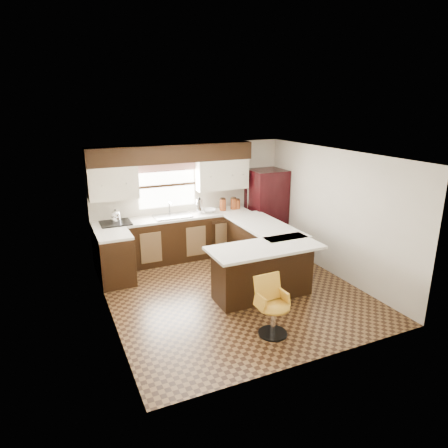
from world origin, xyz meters
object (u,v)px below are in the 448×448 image
peninsula_long (261,249)px  peninsula_return (263,272)px  refrigerator (266,209)px  bar_chair (274,307)px

peninsula_long → peninsula_return: 1.11m
peninsula_long → peninsula_return: bearing=-118.3°
peninsula_long → refrigerator: size_ratio=1.10×
refrigerator → bar_chair: size_ratio=2.06×
peninsula_return → bar_chair: peninsula_return is taller
peninsula_long → peninsula_return: size_ratio=1.18×
peninsula_return → refrigerator: refrigerator is taller
peninsula_long → bar_chair: peninsula_long is taller
peninsula_return → refrigerator: 2.59m
peninsula_return → refrigerator: (1.32, 2.18, 0.44)m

